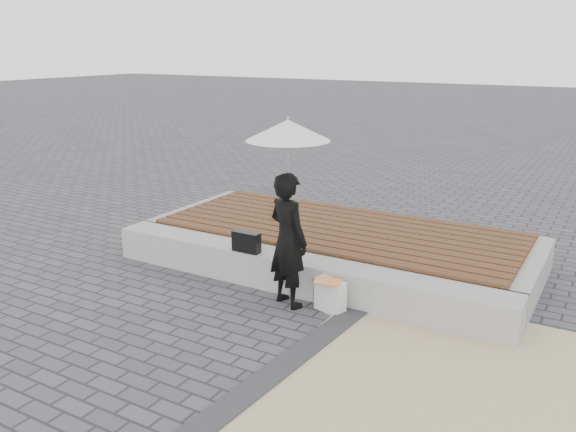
# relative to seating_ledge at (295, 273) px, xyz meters

# --- Properties ---
(ground) EXTENTS (80.00, 80.00, 0.00)m
(ground) POSITION_rel_seating_ledge_xyz_m (0.00, -1.60, -0.20)
(ground) COLOR #454549
(ground) RESTS_ON ground
(edging_band) EXTENTS (0.61, 5.20, 0.04)m
(edging_band) POSITION_rel_seating_ledge_xyz_m (0.75, -2.10, -0.18)
(edging_band) COLOR #303032
(edging_band) RESTS_ON ground
(seating_ledge) EXTENTS (5.00, 0.45, 0.40)m
(seating_ledge) POSITION_rel_seating_ledge_xyz_m (0.00, 0.00, 0.00)
(seating_ledge) COLOR #A7A7A2
(seating_ledge) RESTS_ON ground
(timber_platform) EXTENTS (5.00, 2.00, 0.40)m
(timber_platform) POSITION_rel_seating_ledge_xyz_m (0.00, 1.20, 0.00)
(timber_platform) COLOR gray
(timber_platform) RESTS_ON ground
(timber_decking) EXTENTS (4.60, 2.00, 0.04)m
(timber_decking) POSITION_rel_seating_ledge_xyz_m (0.00, 1.20, 0.22)
(timber_decking) COLOR brown
(timber_decking) RESTS_ON timber_platform
(woman) EXTENTS (0.63, 0.52, 1.47)m
(woman) POSITION_rel_seating_ledge_xyz_m (0.14, -0.39, 0.53)
(woman) COLOR black
(woman) RESTS_ON ground
(parasol) EXTENTS (0.86, 0.86, 1.10)m
(parasol) POSITION_rel_seating_ledge_xyz_m (0.14, -0.39, 1.70)
(parasol) COLOR #BABAC0
(parasol) RESTS_ON ground
(handbag) EXTENTS (0.34, 0.12, 0.24)m
(handbag) POSITION_rel_seating_ledge_xyz_m (-0.57, -0.14, 0.32)
(handbag) COLOR black
(handbag) RESTS_ON seating_ledge
(canvas_tote) EXTENTS (0.37, 0.24, 0.36)m
(canvas_tote) POSITION_rel_seating_ledge_xyz_m (0.62, -0.33, -0.02)
(canvas_tote) COLOR silver
(canvas_tote) RESTS_ON ground
(magazine) EXTENTS (0.30, 0.24, 0.01)m
(magazine) POSITION_rel_seating_ledge_xyz_m (0.62, -0.38, 0.16)
(magazine) COLOR red
(magazine) RESTS_ON canvas_tote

